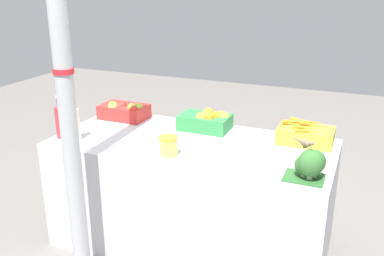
# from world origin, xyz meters

# --- Properties ---
(ground_plane) EXTENTS (10.00, 10.00, 0.00)m
(ground_plane) POSITION_xyz_m (0.00, 0.00, 0.00)
(ground_plane) COLOR slate
(market_table) EXTENTS (1.87, 0.88, 0.78)m
(market_table) POSITION_xyz_m (0.00, 0.00, 0.39)
(market_table) COLOR silver
(market_table) RESTS_ON ground_plane
(support_pole) EXTENTS (0.12, 0.12, 2.67)m
(support_pole) POSITION_xyz_m (-0.50, -0.63, 1.34)
(support_pole) COLOR #B7BABF
(support_pole) RESTS_ON ground_plane
(apple_crate) EXTENTS (0.36, 0.23, 0.15)m
(apple_crate) POSITION_xyz_m (-0.68, 0.27, 0.85)
(apple_crate) COLOR red
(apple_crate) RESTS_ON market_table
(orange_crate) EXTENTS (0.36, 0.23, 0.15)m
(orange_crate) POSITION_xyz_m (0.00, 0.28, 0.85)
(orange_crate) COLOR #2D8442
(orange_crate) RESTS_ON market_table
(carrot_crate) EXTENTS (0.36, 0.24, 0.15)m
(carrot_crate) POSITION_xyz_m (0.70, 0.28, 0.84)
(carrot_crate) COLOR gold
(carrot_crate) RESTS_ON market_table
(broccoli_pile) EXTENTS (0.22, 0.18, 0.18)m
(broccoli_pile) POSITION_xyz_m (0.81, -0.27, 0.87)
(broccoli_pile) COLOR #2D602D
(broccoli_pile) RESTS_ON market_table
(juice_bottle_ruby) EXTENTS (0.07, 0.07, 0.30)m
(juice_bottle_ruby) POSITION_xyz_m (-0.87, -0.27, 0.91)
(juice_bottle_ruby) COLOR #B2333D
(juice_bottle_ruby) RESTS_ON market_table
(juice_bottle_cloudy) EXTENTS (0.07, 0.07, 0.30)m
(juice_bottle_cloudy) POSITION_xyz_m (-0.75, -0.27, 0.91)
(juice_bottle_cloudy) COLOR beige
(juice_bottle_cloudy) RESTS_ON market_table
(pickle_jar) EXTENTS (0.12, 0.12, 0.12)m
(pickle_jar) POSITION_xyz_m (-0.05, -0.26, 0.84)
(pickle_jar) COLOR #DBBC56
(pickle_jar) RESTS_ON market_table
(sparrow_bird) EXTENTS (0.12, 0.08, 0.05)m
(sparrow_bird) POSITION_xyz_m (0.78, -0.27, 0.99)
(sparrow_bird) COLOR #4C3D2D
(sparrow_bird) RESTS_ON broccoli_pile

